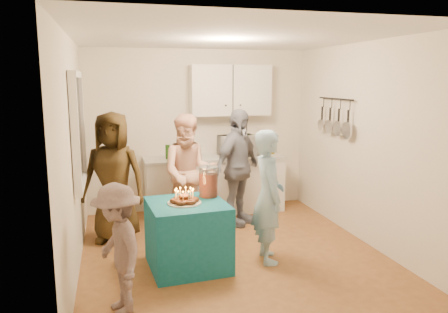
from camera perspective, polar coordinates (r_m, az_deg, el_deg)
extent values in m
plane|color=brown|center=(5.58, 0.94, -12.34)|extent=(4.00, 4.00, 0.00)
plane|color=white|center=(5.18, 1.02, 15.33)|extent=(4.00, 4.00, 0.00)
plane|color=silver|center=(7.15, -3.37, 3.41)|extent=(3.60, 3.60, 0.00)
plane|color=silver|center=(5.05, -19.10, 0.11)|extent=(4.00, 4.00, 0.00)
plane|color=silver|center=(5.96, 17.88, 1.62)|extent=(4.00, 4.00, 0.00)
cube|color=black|center=(5.31, -18.70, 3.32)|extent=(0.04, 1.00, 1.20)
cube|color=white|center=(7.06, -1.22, -3.84)|extent=(2.20, 0.58, 0.86)
cube|color=beige|center=(6.96, -1.23, -0.21)|extent=(2.24, 0.62, 0.05)
cube|color=white|center=(7.08, 0.84, 8.64)|extent=(1.30, 0.30, 0.80)
cube|color=black|center=(6.49, 14.11, 5.11)|extent=(0.12, 1.00, 0.60)
imported|color=white|center=(7.03, 1.85, 1.44)|extent=(0.64, 0.48, 0.32)
cube|color=#115E74|center=(5.05, -4.78, -10.16)|extent=(0.91, 0.91, 0.76)
cylinder|color=#AF2D0E|center=(5.14, -2.07, -3.39)|extent=(0.22, 0.22, 0.34)
imported|color=#98C1DD|center=(5.12, 5.81, -5.20)|extent=(0.44, 0.61, 1.56)
imported|color=brown|center=(5.91, -14.22, -2.63)|extent=(0.98, 0.81, 1.72)
imported|color=#FFA185|center=(6.13, -4.53, -2.18)|extent=(0.88, 0.73, 1.66)
imported|color=black|center=(6.37, 1.78, -1.45)|extent=(1.04, 0.96, 1.71)
imported|color=#63504F|center=(4.15, -13.69, -11.65)|extent=(0.65, 0.88, 1.22)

